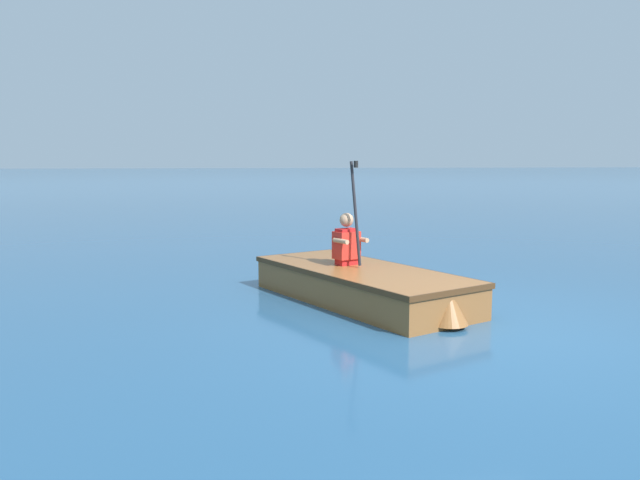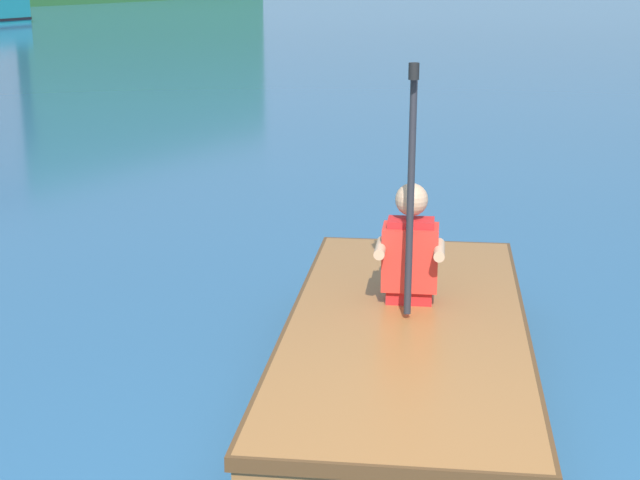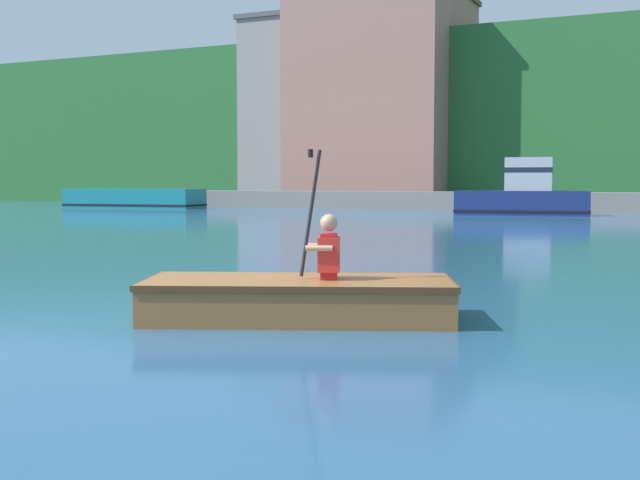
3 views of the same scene
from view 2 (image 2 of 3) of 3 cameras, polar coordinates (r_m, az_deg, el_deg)
rowboat_foreground at (r=4.96m, az=5.00°, el=-6.76°), size 3.24×2.25×0.40m
person_paddler at (r=5.12m, az=5.28°, el=-0.53°), size 0.43×0.43×1.27m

